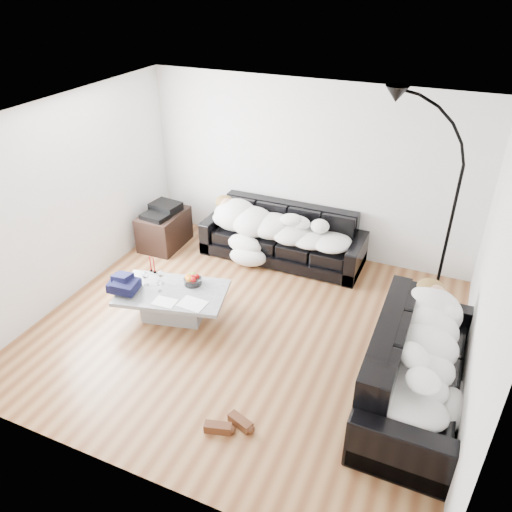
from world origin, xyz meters
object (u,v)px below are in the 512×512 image
at_px(candle_left, 151,264).
at_px(fruit_bowl, 193,279).
at_px(stereo, 162,209).
at_px(wine_glass_c, 159,286).
at_px(sofa_back, 283,235).
at_px(av_cabinet, 164,229).
at_px(floor_lamp, 450,227).
at_px(sofa_right, 419,367).
at_px(wine_glass_b, 146,279).
at_px(sleeper_back, 282,223).
at_px(sleeper_right, 422,351).
at_px(candle_right, 154,266).
at_px(wine_glass_a, 161,277).
at_px(coffee_table, 174,304).
at_px(shoes, 229,425).

bearing_deg(candle_left, fruit_bowl, -3.74).
relative_size(fruit_bowl, stereo, 0.52).
bearing_deg(wine_glass_c, sofa_back, 66.01).
distance_m(av_cabinet, floor_lamp, 4.25).
distance_m(sofa_right, wine_glass_b, 3.40).
bearing_deg(av_cabinet, wine_glass_c, -59.67).
height_order(sleeper_back, candle_left, sleeper_back).
relative_size(sleeper_back, sleeper_right, 1.10).
height_order(av_cabinet, floor_lamp, floor_lamp).
bearing_deg(wine_glass_b, sleeper_right, -3.39).
distance_m(wine_glass_b, floor_lamp, 3.78).
bearing_deg(av_cabinet, fruit_bowl, -46.68).
bearing_deg(sleeper_right, fruit_bowl, 80.95).
relative_size(candle_right, stereo, 0.51).
bearing_deg(wine_glass_b, wine_glass_a, 32.39).
distance_m(coffee_table, wine_glass_c, 0.31).
distance_m(sleeper_back, wine_glass_b, 2.20).
bearing_deg(wine_glass_c, floor_lamp, 26.08).
height_order(wine_glass_b, stereo, stereo).
xyz_separation_m(candle_right, floor_lamp, (3.46, 1.21, 0.72)).
bearing_deg(wine_glass_c, coffee_table, 25.31).
relative_size(coffee_table, stereo, 3.05).
distance_m(wine_glass_a, wine_glass_b, 0.19).
xyz_separation_m(shoes, floor_lamp, (1.59, 2.82, 1.17)).
height_order(fruit_bowl, stereo, stereo).
bearing_deg(sofa_back, stereo, -168.99).
relative_size(wine_glass_a, shoes, 0.41).
height_order(sofa_back, coffee_table, sofa_back).
distance_m(sofa_back, shoes, 3.35).
bearing_deg(candle_left, shoes, -39.97).
height_order(candle_left, floor_lamp, floor_lamp).
bearing_deg(sleeper_back, candle_right, -126.50).
bearing_deg(sofa_back, sofa_right, -43.15).
bearing_deg(shoes, floor_lamp, 56.86).
bearing_deg(sleeper_back, sleeper_right, -42.48).
height_order(sofa_back, candle_right, sofa_back).
relative_size(av_cabinet, floor_lamp, 0.34).
relative_size(coffee_table, wine_glass_a, 7.15).
distance_m(wine_glass_a, stereo, 1.73).
height_order(wine_glass_c, floor_lamp, floor_lamp).
height_order(sleeper_right, stereo, sleeper_right).
bearing_deg(candle_left, sofa_back, 52.69).
bearing_deg(floor_lamp, wine_glass_a, -136.19).
xyz_separation_m(sofa_right, wine_glass_b, (-3.40, 0.20, 0.04)).
bearing_deg(candle_left, wine_glass_a, -33.90).
height_order(wine_glass_b, shoes, wine_glass_b).
xyz_separation_m(sofa_back, sofa_right, (2.28, -2.14, 0.04)).
height_order(candle_left, av_cabinet, candle_left).
xyz_separation_m(coffee_table, wine_glass_c, (-0.14, -0.06, 0.28)).
distance_m(sofa_right, fruit_bowl, 2.90).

